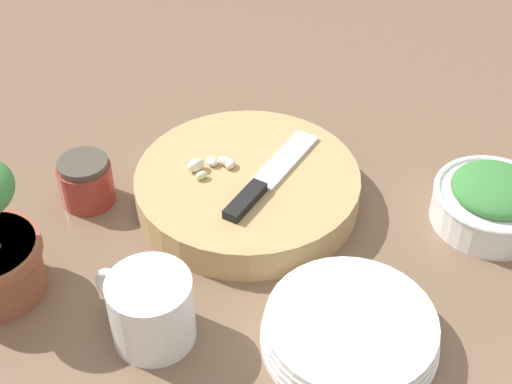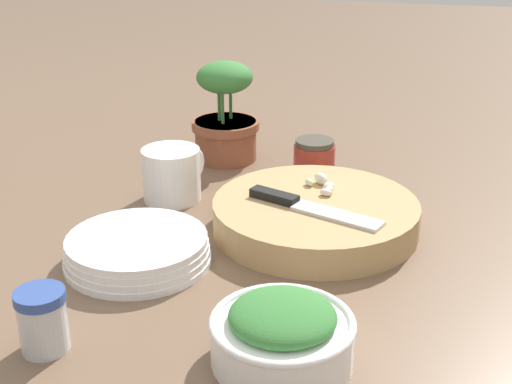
{
  "view_description": "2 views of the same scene",
  "coord_description": "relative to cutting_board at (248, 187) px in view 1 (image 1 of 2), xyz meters",
  "views": [
    {
      "loc": [
        -0.08,
        0.65,
        0.66
      ],
      "look_at": [
        0.04,
        -0.02,
        0.07
      ],
      "focal_mm": 50.0,
      "sensor_mm": 36.0,
      "label": 1
    },
    {
      "loc": [
        -0.9,
        -0.23,
        0.48
      ],
      "look_at": [
        0.0,
        -0.01,
        0.08
      ],
      "focal_mm": 50.0,
      "sensor_mm": 36.0,
      "label": 2
    }
  ],
  "objects": [
    {
      "name": "garlic_cloves",
      "position": [
        0.05,
        -0.0,
        0.03
      ],
      "size": [
        0.07,
        0.05,
        0.02
      ],
      "color": "#E9ECC2",
      "rests_on": "cutting_board"
    },
    {
      "name": "coffee_mug",
      "position": [
        0.06,
        0.25,
        0.02
      ],
      "size": [
        0.13,
        0.1,
        0.09
      ],
      "color": "white",
      "rests_on": "ground_plane"
    },
    {
      "name": "ground_plane",
      "position": [
        -0.07,
        0.09,
        -0.02
      ],
      "size": [
        5.0,
        5.0,
        0.0
      ],
      "primitive_type": "plane",
      "color": "brown"
    },
    {
      "name": "cutting_board",
      "position": [
        0.0,
        0.0,
        0.0
      ],
      "size": [
        0.31,
        0.31,
        0.05
      ],
      "color": "tan",
      "rests_on": "ground_plane"
    },
    {
      "name": "honey_jar",
      "position": [
        0.22,
        0.04,
        0.01
      ],
      "size": [
        0.07,
        0.07,
        0.07
      ],
      "color": "#9E3328",
      "rests_on": "ground_plane"
    },
    {
      "name": "herb_bowl",
      "position": [
        -0.33,
        -0.02,
        0.01
      ],
      "size": [
        0.16,
        0.16,
        0.07
      ],
      "color": "white",
      "rests_on": "ground_plane"
    },
    {
      "name": "chef_knife",
      "position": [
        -0.03,
        0.01,
        0.03
      ],
      "size": [
        0.1,
        0.21,
        0.01
      ],
      "rotation": [
        0.0,
        0.0,
        2.78
      ],
      "color": "black",
      "rests_on": "cutting_board"
    },
    {
      "name": "plate_stack",
      "position": [
        -0.16,
        0.22,
        -0.0
      ],
      "size": [
        0.2,
        0.2,
        0.04
      ],
      "color": "white",
      "rests_on": "ground_plane"
    }
  ]
}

